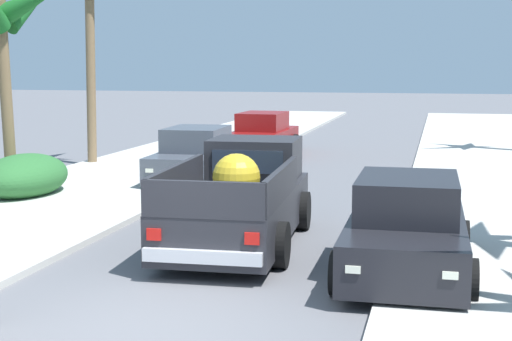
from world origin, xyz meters
name	(u,v)px	position (x,y,z in m)	size (l,w,h in m)	color
ground_plane	(152,324)	(0.00, 0.00, 0.00)	(160.00, 160.00, 0.00)	slate
sidewalk_left	(135,174)	(-5.28, 12.00, 0.06)	(5.18, 60.00, 0.12)	beige
sidewalk_right	(509,187)	(5.28, 12.00, 0.06)	(5.18, 60.00, 0.12)	beige
curb_left	(173,175)	(-4.08, 12.00, 0.05)	(0.16, 60.00, 0.10)	silver
curb_right	(462,186)	(4.08, 12.00, 0.05)	(0.16, 60.00, 0.10)	silver
pickup_truck	(241,200)	(-0.03, 4.54, 0.80)	(2.42, 5.30, 1.80)	#28282D
car_left_near	(407,229)	(3.01, 3.12, 0.71)	(2.07, 4.28, 1.54)	black
car_right_near	(196,157)	(-3.10, 11.21, 0.71)	(2.16, 4.32, 1.54)	#474C56
car_left_mid	(263,135)	(-2.83, 18.18, 0.71)	(2.10, 4.29, 1.54)	maroon
palm_tree_left_mid	(1,12)	(-7.22, 8.41, 4.55)	(3.80, 3.40, 5.53)	brown
hedge_bush	(25,176)	(-6.37, 7.75, 0.55)	(1.80, 2.80, 1.10)	#2D6B33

